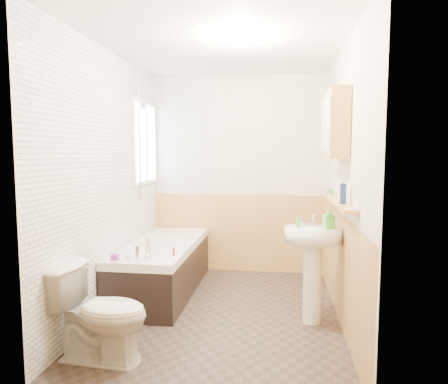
{
  "coord_description": "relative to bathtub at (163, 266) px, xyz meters",
  "views": [
    {
      "loc": [
        0.53,
        -3.68,
        1.52
      ],
      "look_at": [
        0.0,
        0.15,
        1.15
      ],
      "focal_mm": 32.0,
      "sensor_mm": 36.0,
      "label": 1
    }
  ],
  "objects": [
    {
      "name": "bathtub",
      "position": [
        0.0,
        0.0,
        0.0
      ],
      "size": [
        0.7,
        1.76,
        0.69
      ],
      "color": "black",
      "rests_on": "floor"
    },
    {
      "name": "pine_shelf",
      "position": [
        1.77,
        -0.57,
        0.82
      ],
      "size": [
        0.1,
        1.42,
        0.03
      ],
      "primitive_type": "cube",
      "color": "tan",
      "rests_on": "wall_right"
    },
    {
      "name": "wainscot_front",
      "position": [
        0.73,
        -1.88,
        0.21
      ],
      "size": [
        2.2,
        0.01,
        1.0
      ],
      "primitive_type": "cube",
      "color": "tan",
      "rests_on": "wall_front"
    },
    {
      "name": "wall_back",
      "position": [
        0.73,
        0.92,
        0.96
      ],
      "size": [
        2.2,
        0.02,
        2.5
      ],
      "primitive_type": "cube",
      "color": "beige",
      "rests_on": "ground"
    },
    {
      "name": "soap_bottle",
      "position": [
        1.69,
        -0.66,
        0.63
      ],
      "size": [
        0.14,
        0.2,
        0.09
      ],
      "primitive_type": "imported",
      "rotation": [
        0.0,
        0.0,
        0.33
      ],
      "color": "#59C647",
      "rests_on": "sink"
    },
    {
      "name": "blue_gel",
      "position": [
        0.08,
        -0.7,
        0.37
      ],
      "size": [
        0.07,
        0.05,
        0.21
      ],
      "primitive_type": "cube",
      "rotation": [
        0.0,
        0.0,
        0.33
      ],
      "color": "silver",
      "rests_on": "bathtub"
    },
    {
      "name": "tile_cladding_left",
      "position": [
        -0.36,
        -0.49,
        0.96
      ],
      "size": [
        0.01,
        2.8,
        2.5
      ],
      "primitive_type": "cube",
      "color": "white",
      "rests_on": "wall_left"
    },
    {
      "name": "wainscot_right",
      "position": [
        1.82,
        -0.49,
        0.21
      ],
      "size": [
        0.01,
        2.8,
        1.0
      ],
      "primitive_type": "cube",
      "color": "tan",
      "rests_on": "wall_right"
    },
    {
      "name": "floor",
      "position": [
        0.73,
        -0.49,
        -0.29
      ],
      "size": [
        2.8,
        2.8,
        0.0
      ],
      "primitive_type": "plane",
      "color": "#312722",
      "rests_on": "ground"
    },
    {
      "name": "medicine_cabinet",
      "position": [
        1.74,
        -0.52,
        1.48
      ],
      "size": [
        0.16,
        0.65,
        0.59
      ],
      "color": "tan",
      "rests_on": "wall_right"
    },
    {
      "name": "ceiling",
      "position": [
        0.73,
        -0.49,
        2.21
      ],
      "size": [
        2.8,
        2.8,
        0.0
      ],
      "primitive_type": "plane",
      "rotation": [
        3.14,
        0.0,
        0.0
      ],
      "color": "white",
      "rests_on": "ground"
    },
    {
      "name": "orange_bottle",
      "position": [
        0.27,
        -0.54,
        0.3
      ],
      "size": [
        0.03,
        0.03,
        0.07
      ],
      "primitive_type": "cylinder",
      "rotation": [
        0.0,
        0.0,
        -0.14
      ],
      "color": "maroon",
      "rests_on": "bathtub"
    },
    {
      "name": "clear_bottle",
      "position": [
        1.43,
        -0.63,
        0.63
      ],
      "size": [
        0.04,
        0.04,
        0.09
      ],
      "primitive_type": "cylinder",
      "rotation": [
        0.0,
        0.0,
        -0.18
      ],
      "color": "#59C647",
      "rests_on": "sink"
    },
    {
      "name": "wall_left",
      "position": [
        -0.38,
        -0.49,
        0.96
      ],
      "size": [
        0.02,
        2.8,
        2.5
      ],
      "primitive_type": "cube",
      "color": "beige",
      "rests_on": "ground"
    },
    {
      "name": "window",
      "position": [
        -0.33,
        0.46,
        1.36
      ],
      "size": [
        0.03,
        0.79,
        0.99
      ],
      "color": "white",
      "rests_on": "wall_left"
    },
    {
      "name": "shower_riser",
      "position": [
        -0.31,
        0.21,
        1.46
      ],
      "size": [
        0.11,
        0.08,
        1.27
      ],
      "color": "silver",
      "rests_on": "wall_left"
    },
    {
      "name": "cream_jar",
      "position": [
        -0.22,
        -0.77,
        0.29
      ],
      "size": [
        0.09,
        0.09,
        0.05
      ],
      "primitive_type": "cylinder",
      "rotation": [
        0.0,
        0.0,
        0.15
      ],
      "color": "purple",
      "rests_on": "bathtub"
    },
    {
      "name": "tile_return_back",
      "position": [
        0.01,
        0.9,
        1.46
      ],
      "size": [
        0.75,
        0.01,
        1.5
      ],
      "primitive_type": "cube",
      "color": "white",
      "rests_on": "wall_back"
    },
    {
      "name": "wainscot_back",
      "position": [
        0.73,
        0.9,
        0.21
      ],
      "size": [
        2.2,
        0.01,
        1.0
      ],
      "primitive_type": "cube",
      "color": "tan",
      "rests_on": "wall_back"
    },
    {
      "name": "wall_front",
      "position": [
        0.73,
        -1.9,
        0.96
      ],
      "size": [
        2.2,
        0.02,
        2.5
      ],
      "primitive_type": "cube",
      "color": "beige",
      "rests_on": "ground"
    },
    {
      "name": "toilet",
      "position": [
        -0.03,
        -1.49,
        0.07
      ],
      "size": [
        0.75,
        0.46,
        0.71
      ],
      "primitive_type": "imported",
      "rotation": [
        0.0,
        0.0,
        1.49
      ],
      "color": "white",
      "rests_on": "floor"
    },
    {
      "name": "black_jar",
      "position": [
        1.77,
        -0.05,
        0.85
      ],
      "size": [
        0.07,
        0.07,
        0.04
      ],
      "primitive_type": "cylinder",
      "rotation": [
        0.0,
        0.0,
        -0.08
      ],
      "color": "#388447",
      "rests_on": "pine_shelf"
    },
    {
      "name": "sink",
      "position": [
        1.57,
        -0.6,
        0.33
      ],
      "size": [
        0.51,
        0.41,
        0.98
      ],
      "rotation": [
        0.0,
        0.0,
        -0.06
      ],
      "color": "white",
      "rests_on": "floor"
    },
    {
      "name": "foam_can",
      "position": [
        1.77,
        -0.9,
        0.91
      ],
      "size": [
        0.06,
        0.06,
        0.17
      ],
      "primitive_type": "cylinder",
      "rotation": [
        0.0,
        0.0,
        -0.22
      ],
      "color": "navy",
      "rests_on": "pine_shelf"
    },
    {
      "name": "wall_right",
      "position": [
        1.84,
        -0.49,
        0.96
      ],
      "size": [
        0.02,
        2.8,
        2.5
      ],
      "primitive_type": "cube",
      "color": "beige",
      "rests_on": "ground"
    },
    {
      "name": "green_bottle",
      "position": [
        1.77,
        -0.88,
        0.94
      ],
      "size": [
        0.05,
        0.05,
        0.21
      ],
      "primitive_type": "cone",
      "rotation": [
        0.0,
        0.0,
        0.27
      ],
      "color": "#19339E",
      "rests_on": "pine_shelf"
    }
  ]
}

